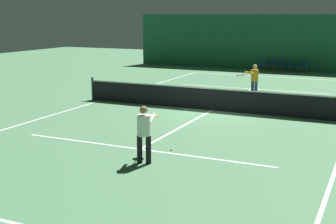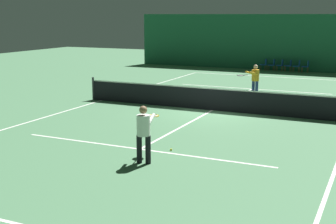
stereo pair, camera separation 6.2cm
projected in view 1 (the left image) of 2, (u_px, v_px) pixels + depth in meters
The scene contains 18 objects.
ground_plane at pixel (212, 110), 19.66m from camera, with size 60.00×60.00×0.00m, color #4C7F56.
backdrop_curtain at pixel (286, 43), 33.23m from camera, with size 23.00×0.12×3.99m.
court_line_baseline_far at pixel (273, 77), 30.24m from camera, with size 11.00×0.10×0.00m.
court_line_baseline_near at pixel (7, 221), 9.09m from camera, with size 11.00×0.10×0.00m.
court_line_service_far at pixel (251, 89), 25.35m from camera, with size 8.25×0.10×0.00m.
court_line_service_near at pixel (140, 149), 13.98m from camera, with size 8.25×0.10×0.00m.
court_line_sideline_left at pixel (101, 100), 21.92m from camera, with size 0.10×23.80×0.00m.
court_line_centre at pixel (212, 110), 19.66m from camera, with size 0.10×12.80×0.00m.
tennis_net at pixel (212, 98), 19.56m from camera, with size 12.00×0.10×1.07m.
player_near at pixel (144, 130), 12.51m from camera, with size 0.59×1.35×1.58m.
player_far at pixel (254, 78), 22.84m from camera, with size 1.00×1.28×1.57m.
courtside_chair_0 at pixel (263, 64), 33.66m from camera, with size 0.44×0.44×0.84m.
courtside_chair_1 at pixel (271, 64), 33.42m from camera, with size 0.44×0.44×0.84m.
courtside_chair_2 at pixel (279, 64), 33.18m from camera, with size 0.44×0.44×0.84m.
courtside_chair_3 at pixel (288, 65), 32.94m from camera, with size 0.44×0.44×0.84m.
courtside_chair_4 at pixel (296, 65), 32.70m from camera, with size 0.44×0.44×0.84m.
courtside_chair_5 at pixel (305, 66), 32.46m from camera, with size 0.44×0.44×0.84m.
tennis_ball at pixel (171, 150), 13.82m from camera, with size 0.07×0.07×0.07m.
Camera 1 is at (6.40, -18.27, 3.94)m, focal length 50.00 mm.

